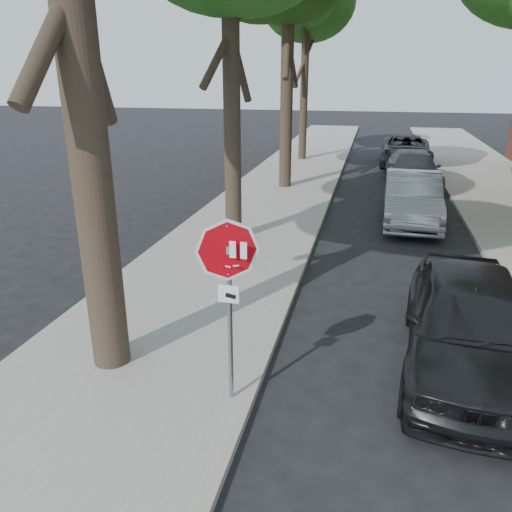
% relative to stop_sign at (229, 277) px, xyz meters
% --- Properties ---
extents(ground, '(120.00, 120.00, 0.00)m').
position_rel_stop_sign_xyz_m(ground, '(0.70, 0.03, -1.95)').
color(ground, black).
rests_on(ground, ground).
extents(sidewalk_left, '(4.00, 55.00, 0.12)m').
position_rel_stop_sign_xyz_m(sidewalk_left, '(-1.80, 12.03, -1.89)').
color(sidewalk_left, gray).
rests_on(sidewalk_left, ground).
extents(curb_left, '(0.12, 55.00, 0.13)m').
position_rel_stop_sign_xyz_m(curb_left, '(0.25, 12.03, -1.88)').
color(curb_left, '#9E9384').
rests_on(curb_left, ground).
extents(curb_right, '(0.12, 55.00, 0.13)m').
position_rel_stop_sign_xyz_m(curb_right, '(4.65, 12.03, -1.88)').
color(curb_right, '#9E9384').
rests_on(curb_right, ground).
extents(stop_sign, '(0.76, 0.34, 2.61)m').
position_rel_stop_sign_xyz_m(stop_sign, '(0.00, 0.00, 0.00)').
color(stop_sign, gray).
rests_on(stop_sign, sidewalk_left).
extents(tree_far, '(5.29, 4.91, 9.33)m').
position_rel_stop_sign_xyz_m(tree_far, '(-2.02, 21.14, 5.26)').
color(tree_far, black).
rests_on(tree_far, sidewalk_left).
extents(car_a, '(2.26, 4.77, 1.58)m').
position_rel_stop_sign_xyz_m(car_a, '(3.30, 1.74, -1.16)').
color(car_a, black).
rests_on(car_a, ground).
extents(car_b, '(1.70, 4.67, 1.53)m').
position_rel_stop_sign_xyz_m(car_b, '(2.96, 10.12, -1.18)').
color(car_b, '#9A9CA1').
rests_on(car_b, ground).
extents(car_c, '(2.22, 5.00, 1.43)m').
position_rel_stop_sign_xyz_m(car_c, '(3.30, 15.50, -1.23)').
color(car_c, '#4F4F54').
rests_on(car_c, ground).
extents(car_d, '(2.57, 5.33, 1.46)m').
position_rel_stop_sign_xyz_m(car_d, '(3.30, 20.89, -1.22)').
color(car_d, black).
rests_on(car_d, ground).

